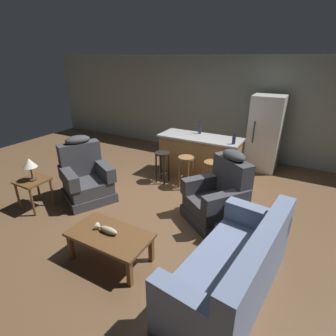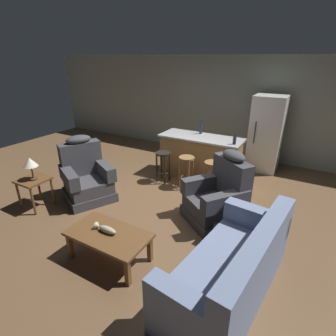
# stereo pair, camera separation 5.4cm
# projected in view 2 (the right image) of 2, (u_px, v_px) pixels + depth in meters

# --- Properties ---
(ground_plane) EXTENTS (12.00, 12.00, 0.00)m
(ground_plane) POSITION_uv_depth(u_px,v_px,m) (170.00, 202.00, 4.97)
(ground_plane) COLOR brown
(back_wall) EXTENTS (12.00, 0.05, 2.60)m
(back_wall) POSITION_uv_depth(u_px,v_px,m) (228.00, 108.00, 6.95)
(back_wall) COLOR #939E93
(back_wall) RESTS_ON ground_plane
(coffee_table) EXTENTS (1.10, 0.60, 0.42)m
(coffee_table) POSITION_uv_depth(u_px,v_px,m) (109.00, 237.00, 3.45)
(coffee_table) COLOR brown
(coffee_table) RESTS_ON ground_plane
(fish_figurine) EXTENTS (0.34, 0.10, 0.10)m
(fish_figurine) POSITION_uv_depth(u_px,v_px,m) (105.00, 229.00, 3.44)
(fish_figurine) COLOR #4C3823
(fish_figurine) RESTS_ON coffee_table
(couch) EXTENTS (1.06, 1.99, 0.94)m
(couch) POSITION_uv_depth(u_px,v_px,m) (232.00, 271.00, 2.94)
(couch) COLOR #707FA3
(couch) RESTS_ON ground_plane
(recliner_near_lamp) EXTENTS (1.13, 1.13, 1.20)m
(recliner_near_lamp) POSITION_uv_depth(u_px,v_px,m) (86.00, 177.00, 5.01)
(recliner_near_lamp) COLOR #3D3D42
(recliner_near_lamp) RESTS_ON ground_plane
(recliner_near_island) EXTENTS (1.18, 1.18, 1.20)m
(recliner_near_island) POSITION_uv_depth(u_px,v_px,m) (219.00, 197.00, 4.29)
(recliner_near_island) COLOR #3D3D42
(recliner_near_island) RESTS_ON ground_plane
(end_table) EXTENTS (0.48, 0.48, 0.56)m
(end_table) POSITION_uv_depth(u_px,v_px,m) (34.00, 184.00, 4.66)
(end_table) COLOR brown
(end_table) RESTS_ON ground_plane
(table_lamp) EXTENTS (0.24, 0.24, 0.41)m
(table_lamp) POSITION_uv_depth(u_px,v_px,m) (30.00, 163.00, 4.48)
(table_lamp) COLOR #4C3823
(table_lamp) RESTS_ON end_table
(kitchen_island) EXTENTS (1.80, 0.70, 0.95)m
(kitchen_island) POSITION_uv_depth(u_px,v_px,m) (200.00, 157.00, 5.86)
(kitchen_island) COLOR #9E7042
(kitchen_island) RESTS_ON ground_plane
(bar_stool_left) EXTENTS (0.32, 0.32, 0.68)m
(bar_stool_left) POSITION_uv_depth(u_px,v_px,m) (163.00, 161.00, 5.62)
(bar_stool_left) COLOR black
(bar_stool_left) RESTS_ON ground_plane
(bar_stool_middle) EXTENTS (0.32, 0.32, 0.68)m
(bar_stool_middle) POSITION_uv_depth(u_px,v_px,m) (186.00, 166.00, 5.37)
(bar_stool_middle) COLOR olive
(bar_stool_middle) RESTS_ON ground_plane
(bar_stool_right) EXTENTS (0.32, 0.32, 0.68)m
(bar_stool_right) POSITION_uv_depth(u_px,v_px,m) (212.00, 172.00, 5.11)
(bar_stool_right) COLOR olive
(bar_stool_right) RESTS_ON ground_plane
(refrigerator) EXTENTS (0.70, 0.69, 1.76)m
(refrigerator) POSITION_uv_depth(u_px,v_px,m) (266.00, 134.00, 6.13)
(refrigerator) COLOR white
(refrigerator) RESTS_ON ground_plane
(bottle_tall_green) EXTENTS (0.07, 0.07, 0.21)m
(bottle_tall_green) POSITION_uv_depth(u_px,v_px,m) (234.00, 140.00, 5.15)
(bottle_tall_green) COLOR #23284C
(bottle_tall_green) RESTS_ON kitchen_island
(bottle_short_amber) EXTENTS (0.06, 0.06, 0.30)m
(bottle_short_amber) POSITION_uv_depth(u_px,v_px,m) (201.00, 129.00, 5.85)
(bottle_short_amber) COLOR #23284C
(bottle_short_amber) RESTS_ON kitchen_island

